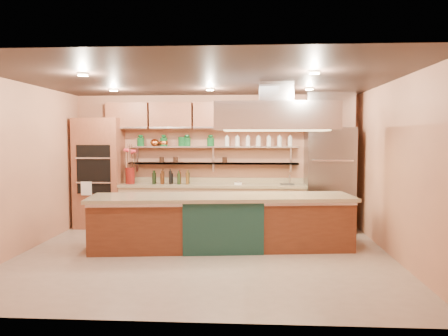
# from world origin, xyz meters

# --- Properties ---
(floor) EXTENTS (6.00, 5.00, 0.02)m
(floor) POSITION_xyz_m (0.00, 0.00, -0.01)
(floor) COLOR gray
(floor) RESTS_ON ground
(ceiling) EXTENTS (6.00, 5.00, 0.02)m
(ceiling) POSITION_xyz_m (0.00, 0.00, 2.80)
(ceiling) COLOR black
(ceiling) RESTS_ON wall_back
(wall_back) EXTENTS (6.00, 0.04, 2.80)m
(wall_back) POSITION_xyz_m (0.00, 2.50, 1.40)
(wall_back) COLOR #B87856
(wall_back) RESTS_ON floor
(wall_front) EXTENTS (6.00, 0.04, 2.80)m
(wall_front) POSITION_xyz_m (0.00, -2.50, 1.40)
(wall_front) COLOR #B87856
(wall_front) RESTS_ON floor
(wall_left) EXTENTS (0.04, 5.00, 2.80)m
(wall_left) POSITION_xyz_m (-3.00, 0.00, 1.40)
(wall_left) COLOR #B87856
(wall_left) RESTS_ON floor
(wall_right) EXTENTS (0.04, 5.00, 2.80)m
(wall_right) POSITION_xyz_m (3.00, 0.00, 1.40)
(wall_right) COLOR #B87856
(wall_right) RESTS_ON floor
(oven_stack) EXTENTS (0.95, 0.64, 2.30)m
(oven_stack) POSITION_xyz_m (-2.45, 2.18, 1.15)
(oven_stack) COLOR brown
(oven_stack) RESTS_ON floor
(refrigerator) EXTENTS (0.95, 0.72, 2.10)m
(refrigerator) POSITION_xyz_m (2.35, 2.14, 1.05)
(refrigerator) COLOR gray
(refrigerator) RESTS_ON floor
(back_counter) EXTENTS (3.84, 0.64, 0.93)m
(back_counter) POSITION_xyz_m (-0.05, 2.20, 0.47)
(back_counter) COLOR tan
(back_counter) RESTS_ON floor
(wall_shelf_lower) EXTENTS (3.60, 0.26, 0.03)m
(wall_shelf_lower) POSITION_xyz_m (-0.05, 2.37, 1.35)
(wall_shelf_lower) COLOR silver
(wall_shelf_lower) RESTS_ON wall_back
(wall_shelf_upper) EXTENTS (3.60, 0.26, 0.03)m
(wall_shelf_upper) POSITION_xyz_m (-0.05, 2.37, 1.70)
(wall_shelf_upper) COLOR silver
(wall_shelf_upper) RESTS_ON wall_back
(upper_cabinets) EXTENTS (4.60, 0.36, 0.55)m
(upper_cabinets) POSITION_xyz_m (0.00, 2.32, 2.35)
(upper_cabinets) COLOR brown
(upper_cabinets) RESTS_ON wall_back
(range_hood) EXTENTS (2.00, 1.00, 0.45)m
(range_hood) POSITION_xyz_m (1.16, 0.54, 2.25)
(range_hood) COLOR silver
(range_hood) RESTS_ON ceiling
(ceiling_downlights) EXTENTS (4.00, 2.80, 0.02)m
(ceiling_downlights) POSITION_xyz_m (0.00, 0.20, 2.77)
(ceiling_downlights) COLOR #FFE5A5
(ceiling_downlights) RESTS_ON ceiling
(island) EXTENTS (4.44, 1.44, 0.91)m
(island) POSITION_xyz_m (0.26, 0.54, 0.45)
(island) COLOR brown
(island) RESTS_ON floor
(flower_vase) EXTENTS (0.20, 0.20, 0.34)m
(flower_vase) POSITION_xyz_m (-1.78, 2.15, 1.10)
(flower_vase) COLOR #63130E
(flower_vase) RESTS_ON back_counter
(oil_bottle_cluster) EXTENTS (0.86, 0.44, 0.27)m
(oil_bottle_cluster) POSITION_xyz_m (-0.91, 2.15, 1.06)
(oil_bottle_cluster) COLOR black
(oil_bottle_cluster) RESTS_ON back_counter
(kitchen_scale) EXTENTS (0.18, 0.15, 0.08)m
(kitchen_scale) POSITION_xyz_m (0.49, 2.15, 0.97)
(kitchen_scale) COLOR silver
(kitchen_scale) RESTS_ON back_counter
(bar_faucet) EXTENTS (0.03, 0.03, 0.22)m
(bar_faucet) POSITION_xyz_m (1.56, 2.25, 1.04)
(bar_faucet) COLOR white
(bar_faucet) RESTS_ON back_counter
(copper_kettle) EXTENTS (0.23, 0.23, 0.15)m
(copper_kettle) POSITION_xyz_m (-1.30, 2.37, 1.79)
(copper_kettle) COLOR #C9672E
(copper_kettle) RESTS_ON wall_shelf_upper
(green_canister) EXTENTS (0.17, 0.17, 0.19)m
(green_canister) POSITION_xyz_m (-0.71, 2.37, 1.81)
(green_canister) COLOR #0F471D
(green_canister) RESTS_ON wall_shelf_upper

